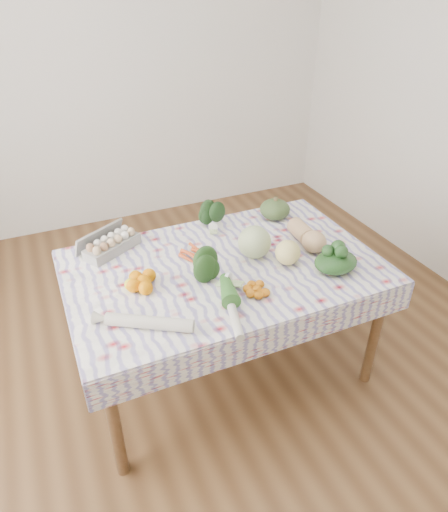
{
  "coord_description": "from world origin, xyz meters",
  "views": [
    {
      "loc": [
        -0.82,
        -1.86,
        2.12
      ],
      "look_at": [
        0.0,
        0.0,
        0.82
      ],
      "focal_mm": 32.0,
      "sensor_mm": 36.0,
      "label": 1
    }
  ],
  "objects_px": {
    "egg_carton": "(112,245)",
    "grapefruit": "(288,252)",
    "butternut_squash": "(307,234)",
    "kabocha_squash": "(275,209)",
    "dining_table": "(224,278)",
    "cabbage": "(255,242)"
  },
  "relations": [
    {
      "from": "kabocha_squash",
      "to": "grapefruit",
      "type": "relative_size",
      "value": 1.4
    },
    {
      "from": "butternut_squash",
      "to": "cabbage",
      "type": "bearing_deg",
      "value": -177.65
    },
    {
      "from": "egg_carton",
      "to": "grapefruit",
      "type": "distance_m",
      "value": 0.97
    },
    {
      "from": "dining_table",
      "to": "kabocha_squash",
      "type": "height_order",
      "value": "kabocha_squash"
    },
    {
      "from": "kabocha_squash",
      "to": "cabbage",
      "type": "distance_m",
      "value": 0.48
    },
    {
      "from": "cabbage",
      "to": "butternut_squash",
      "type": "relative_size",
      "value": 0.62
    },
    {
      "from": "dining_table",
      "to": "grapefruit",
      "type": "bearing_deg",
      "value": -20.57
    },
    {
      "from": "kabocha_squash",
      "to": "butternut_squash",
      "type": "relative_size",
      "value": 0.65
    },
    {
      "from": "butternut_squash",
      "to": "kabocha_squash",
      "type": "bearing_deg",
      "value": 94.95
    },
    {
      "from": "kabocha_squash",
      "to": "butternut_squash",
      "type": "distance_m",
      "value": 0.36
    },
    {
      "from": "kabocha_squash",
      "to": "cabbage",
      "type": "height_order",
      "value": "cabbage"
    },
    {
      "from": "egg_carton",
      "to": "grapefruit",
      "type": "xyz_separation_m",
      "value": [
        0.83,
        -0.5,
        0.02
      ]
    },
    {
      "from": "cabbage",
      "to": "butternut_squash",
      "type": "bearing_deg",
      "value": -1.24
    },
    {
      "from": "dining_table",
      "to": "cabbage",
      "type": "relative_size",
      "value": 8.8
    },
    {
      "from": "butternut_squash",
      "to": "grapefruit",
      "type": "height_order",
      "value": "same"
    },
    {
      "from": "dining_table",
      "to": "grapefruit",
      "type": "xyz_separation_m",
      "value": [
        0.32,
        -0.12,
        0.15
      ]
    },
    {
      "from": "kabocha_squash",
      "to": "cabbage",
      "type": "xyz_separation_m",
      "value": [
        -0.33,
        -0.35,
        0.03
      ]
    },
    {
      "from": "egg_carton",
      "to": "butternut_squash",
      "type": "xyz_separation_m",
      "value": [
        1.04,
        -0.37,
        0.02
      ]
    },
    {
      "from": "butternut_squash",
      "to": "grapefruit",
      "type": "xyz_separation_m",
      "value": [
        -0.2,
        -0.13,
        0.0
      ]
    },
    {
      "from": "dining_table",
      "to": "cabbage",
      "type": "xyz_separation_m",
      "value": [
        0.19,
        0.01,
        0.17
      ]
    },
    {
      "from": "dining_table",
      "to": "egg_carton",
      "type": "bearing_deg",
      "value": 143.67
    },
    {
      "from": "dining_table",
      "to": "butternut_squash",
      "type": "bearing_deg",
      "value": 0.77
    }
  ]
}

